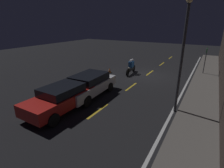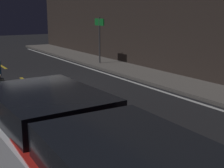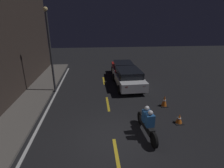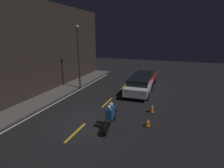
{
  "view_description": "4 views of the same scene",
  "coord_description": "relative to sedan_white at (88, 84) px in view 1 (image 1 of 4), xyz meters",
  "views": [
    {
      "loc": [
        15.13,
        4.99,
        4.67
      ],
      "look_at": [
        5.65,
        -0.46,
        0.8
      ],
      "focal_mm": 28.0,
      "sensor_mm": 36.0,
      "label": 1
    },
    {
      "loc": [
        11.37,
        -3.66,
        2.78
      ],
      "look_at": [
        4.6,
        0.57,
        0.94
      ],
      "focal_mm": 50.0,
      "sensor_mm": 36.0,
      "label": 2
    },
    {
      "loc": [
        -6.37,
        0.72,
        4.94
      ],
      "look_at": [
        4.77,
        -0.4,
        0.85
      ],
      "focal_mm": 28.0,
      "sensor_mm": 36.0,
      "label": 3
    },
    {
      "loc": [
        -7.97,
        -4.59,
        4.93
      ],
      "look_at": [
        4.66,
        0.03,
        1.14
      ],
      "focal_mm": 28.0,
      "sensor_mm": 36.0,
      "label": 4
    }
  ],
  "objects": [
    {
      "name": "lane_dash_a",
      "position": [
        -16.44,
        1.84,
        -0.76
      ],
      "size": [
        2.0,
        0.14,
        0.01
      ],
      "color": "gold",
      "rests_on": "ground"
    },
    {
      "name": "traffic_cone_mid",
      "position": [
        -3.59,
        -1.56,
        -0.43
      ],
      "size": [
        0.43,
        0.43,
        0.69
      ],
      "color": "black",
      "rests_on": "ground"
    },
    {
      "name": "lane_dash_b",
      "position": [
        -11.94,
        1.84,
        -0.76
      ],
      "size": [
        2.0,
        0.14,
        0.01
      ],
      "color": "gold",
      "rests_on": "ground"
    },
    {
      "name": "lane_dash_d",
      "position": [
        -2.94,
        1.84,
        -0.76
      ],
      "size": [
        2.0,
        0.14,
        0.01
      ],
      "color": "gold",
      "rests_on": "ground"
    },
    {
      "name": "street_lamp",
      "position": [
        -0.53,
        5.54,
        2.47
      ],
      "size": [
        0.28,
        0.28,
        5.76
      ],
      "color": "#333338",
      "rests_on": "ground"
    },
    {
      "name": "shop_sign",
      "position": [
        -9.4,
        6.36,
        1.05
      ],
      "size": [
        0.9,
        0.08,
        2.4
      ],
      "color": "#4C4C51",
      "rests_on": "raised_curb"
    },
    {
      "name": "ground_plane",
      "position": [
        -6.44,
        1.84,
        -0.77
      ],
      "size": [
        56.0,
        56.0,
        0.0
      ],
      "primitive_type": "plane",
      "color": "black"
    },
    {
      "name": "motorcycle",
      "position": [
        -6.29,
        0.32,
        -0.11
      ],
      "size": [
        2.4,
        0.41,
        1.4
      ],
      "rotation": [
        0.0,
        0.0,
        0.08
      ],
      "color": "black",
      "rests_on": "ground"
    },
    {
      "name": "lane_solid_kerb",
      "position": [
        -6.44,
        5.44,
        -0.76
      ],
      "size": [
        25.2,
        0.14,
        0.01
      ],
      "color": "silver",
      "rests_on": "ground"
    },
    {
      "name": "raised_curb",
      "position": [
        -6.44,
        6.68,
        -0.7
      ],
      "size": [
        28.0,
        1.97,
        0.13
      ],
      "color": "#605B56",
      "rests_on": "ground"
    },
    {
      "name": "lane_dash_c",
      "position": [
        -7.44,
        1.84,
        -0.76
      ],
      "size": [
        2.0,
        0.14,
        0.01
      ],
      "color": "gold",
      "rests_on": "ground"
    },
    {
      "name": "sedan_white",
      "position": [
        0.0,
        0.0,
        0.0
      ],
      "size": [
        4.6,
        2.13,
        1.43
      ],
      "rotation": [
        0.0,
        0.0,
        0.03
      ],
      "color": "silver",
      "rests_on": "ground"
    },
    {
      "name": "lane_dash_e",
      "position": [
        1.56,
        1.84,
        -0.76
      ],
      "size": [
        2.0,
        0.14,
        0.01
      ],
      "color": "gold",
      "rests_on": "ground"
    },
    {
      "name": "traffic_cone_near",
      "position": [
        -5.49,
        -1.6,
        -0.53
      ],
      "size": [
        0.42,
        0.42,
        0.49
      ],
      "color": "black",
      "rests_on": "ground"
    },
    {
      "name": "taxi_red",
      "position": [
        2.51,
        0.01,
        0.0
      ],
      "size": [
        4.09,
        1.98,
        1.41
      ],
      "rotation": [
        0.0,
        0.0,
        -0.02
      ],
      "color": "red",
      "rests_on": "ground"
    }
  ]
}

